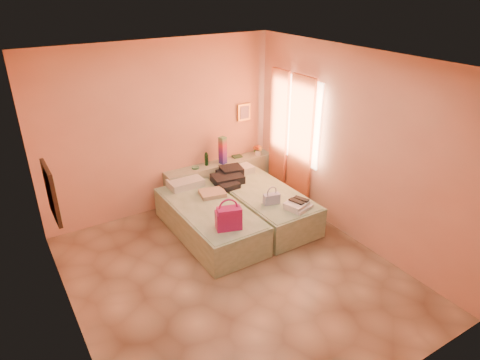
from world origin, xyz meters
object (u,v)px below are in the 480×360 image
object	(u,v)px
headboard_ledge	(220,179)
towel_stack	(298,205)
water_bottle	(206,159)
green_book	(237,156)
blue_handbag	(272,199)
flower_vase	(258,149)
bed_left	(209,221)
magenta_handbag	(228,218)
bed_right	(262,204)

from	to	relation	value
headboard_ledge	towel_stack	xyz separation A→B (m)	(0.32, -1.81, 0.23)
headboard_ledge	water_bottle	xyz separation A→B (m)	(-0.25, 0.03, 0.44)
headboard_ledge	water_bottle	size ratio (longest dim) A/B	9.12
headboard_ledge	towel_stack	world-z (taller)	headboard_ledge
green_book	towel_stack	bearing A→B (deg)	-86.03
water_bottle	blue_handbag	distance (m)	1.55
green_book	water_bottle	bearing A→B (deg)	-171.22
headboard_ledge	flower_vase	bearing A→B (deg)	-4.35
water_bottle	green_book	size ratio (longest dim) A/B	1.33
bed_left	magenta_handbag	size ratio (longest dim) A/B	5.78
magenta_handbag	bed_left	bearing A→B (deg)	102.86
water_bottle	towel_stack	distance (m)	1.94
headboard_ledge	green_book	xyz separation A→B (m)	(0.39, 0.06, 0.34)
green_book	flower_vase	size ratio (longest dim) A/B	0.73
headboard_ledge	towel_stack	distance (m)	1.85
magenta_handbag	towel_stack	bearing A→B (deg)	13.95
towel_stack	headboard_ledge	bearing A→B (deg)	99.95
headboard_ledge	magenta_handbag	size ratio (longest dim) A/B	5.93
bed_right	towel_stack	bearing A→B (deg)	-81.39
water_bottle	flower_vase	world-z (taller)	flower_vase
bed_right	green_book	world-z (taller)	green_book
bed_left	green_book	bearing A→B (deg)	42.65
green_book	towel_stack	xyz separation A→B (m)	(-0.07, -1.87, -0.11)
blue_handbag	flower_vase	bearing A→B (deg)	75.42
bed_left	water_bottle	bearing A→B (deg)	62.78
magenta_handbag	bed_right	bearing A→B (deg)	50.95
headboard_ledge	green_book	distance (m)	0.52
bed_left	water_bottle	distance (m)	1.31
water_bottle	magenta_handbag	size ratio (longest dim) A/B	0.65
blue_handbag	water_bottle	bearing A→B (deg)	113.51
bed_left	water_bottle	world-z (taller)	water_bottle
flower_vase	blue_handbag	xyz separation A→B (m)	(-0.71, -1.42, -0.19)
bed_right	bed_left	bearing A→B (deg)	179.54
headboard_ledge	towel_stack	bearing A→B (deg)	-80.05
water_bottle	blue_handbag	bearing A→B (deg)	-78.34
green_book	flower_vase	xyz separation A→B (m)	(0.38, -0.12, 0.10)
bed_left	headboard_ledge	bearing A→B (deg)	52.53
blue_handbag	towel_stack	distance (m)	0.42
headboard_ledge	flower_vase	size ratio (longest dim) A/B	8.86
headboard_ledge	green_book	world-z (taller)	green_book
towel_stack	bed_left	bearing A→B (deg)	145.52
bed_left	towel_stack	xyz separation A→B (m)	(1.11, -0.76, 0.30)
blue_handbag	towel_stack	bearing A→B (deg)	-40.69
bed_right	flower_vase	size ratio (longest dim) A/B	8.65
bed_right	towel_stack	size ratio (longest dim) A/B	5.71
green_book	towel_stack	size ratio (longest dim) A/B	0.48
bed_left	blue_handbag	xyz separation A→B (m)	(0.85, -0.43, 0.33)
flower_vase	blue_handbag	size ratio (longest dim) A/B	0.92
green_book	flower_vase	bearing A→B (deg)	-10.71
bed_left	green_book	size ratio (longest dim) A/B	11.85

